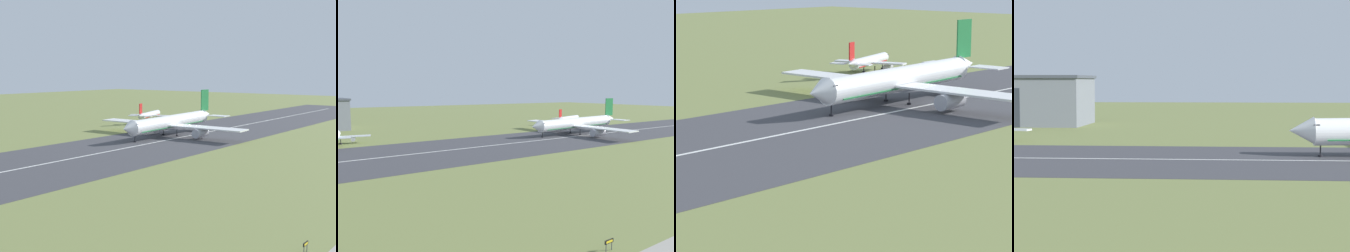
% 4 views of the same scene
% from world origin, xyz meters
% --- Properties ---
extents(airplane_landing, '(51.95, 58.49, 15.42)m').
position_xyz_m(airplane_landing, '(71.45, 121.01, 4.59)').
color(airplane_landing, white).
rests_on(airplane_landing, ground_plane).
extents(airplane_parked_west, '(25.74, 18.83, 8.78)m').
position_xyz_m(airplane_parked_west, '(101.79, 155.74, 3.06)').
color(airplane_parked_west, silver).
rests_on(airplane_parked_west, ground_plane).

